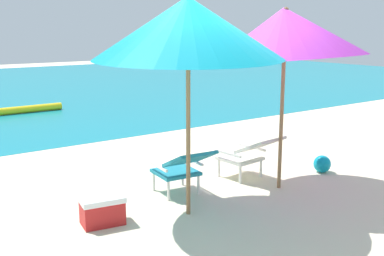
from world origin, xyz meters
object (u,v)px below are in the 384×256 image
lounge_chair_right (249,152)px  swim_buoy (30,109)px  beach_ball (322,164)px  beach_umbrella_right (285,34)px  lounge_chair_left (182,166)px  cooler_box (102,210)px  beach_umbrella_left (188,28)px

lounge_chair_right → swim_buoy: bearing=97.1°
swim_buoy → beach_ball: size_ratio=6.16×
beach_umbrella_right → beach_ball: (1.03, 0.11, -1.93)m
lounge_chair_left → beach_ball: lounge_chair_left is taller
beach_umbrella_right → cooler_box: 3.12m
beach_umbrella_left → beach_umbrella_right: size_ratio=1.19×
beach_umbrella_left → beach_umbrella_right: bearing=1.4°
lounge_chair_left → lounge_chair_right: size_ratio=0.99×
lounge_chair_right → beach_ball: bearing=-18.2°
beach_umbrella_left → cooler_box: (-0.94, 0.32, -1.97)m
beach_ball → lounge_chair_left: bearing=170.9°
swim_buoy → beach_ball: 7.90m
beach_ball → cooler_box: 3.50m
lounge_chair_left → cooler_box: 1.25m
swim_buoy → lounge_chair_left: bearing=-92.0°
lounge_chair_left → beach_umbrella_left: size_ratio=0.31×
swim_buoy → beach_umbrella_left: (-0.52, -7.79, 2.03)m
swim_buoy → cooler_box: bearing=-101.1°
lounge_chair_right → cooler_box: 2.38m
beach_umbrella_left → beach_ball: beach_umbrella_left is taller
swim_buoy → beach_umbrella_left: 8.06m
beach_ball → cooler_box: size_ratio=0.50×
swim_buoy → lounge_chair_right: lounge_chair_right is taller
lounge_chair_left → beach_umbrella_right: (1.26, -0.48, 1.65)m
lounge_chair_right → beach_ball: lounge_chair_right is taller
swim_buoy → lounge_chair_left: lounge_chair_left is taller
swim_buoy → beach_umbrella_left: size_ratio=0.54×
swim_buoy → cooler_box: 7.61m
cooler_box → swim_buoy: bearing=78.9°
beach_ball → beach_umbrella_right: bearing=-173.7°
swim_buoy → beach_umbrella_right: (1.01, -7.75, 1.96)m
lounge_chair_left → lounge_chair_right: 1.16m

